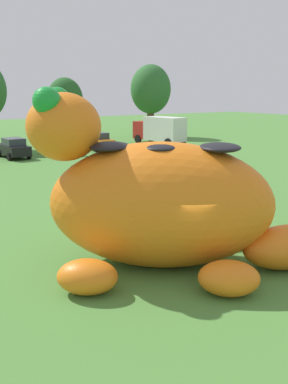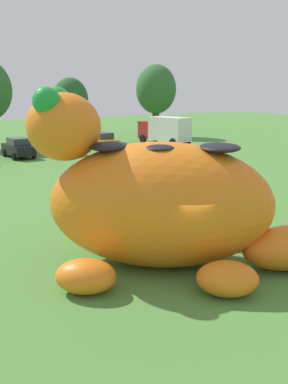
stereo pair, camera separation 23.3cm
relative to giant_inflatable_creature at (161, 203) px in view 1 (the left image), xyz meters
name	(u,v)px [view 1 (the left image)]	position (x,y,z in m)	size (l,w,h in m)	color
ground_plane	(195,269)	(0.66, -1.00, -2.11)	(160.00, 160.00, 0.00)	#4C8438
giant_inflatable_creature	(161,203)	(0.00, 0.00, 0.00)	(10.86, 7.94, 5.77)	orange
car_black	(14,148)	(2.89, 26.06, -1.25)	(2.11, 4.18, 1.72)	black
car_yellow	(60,145)	(7.16, 26.10, -1.25)	(2.49, 4.34, 1.72)	yellow
car_orange	(97,141)	(11.31, 26.78, -1.25)	(2.06, 4.16, 1.72)	orange
box_truck	(160,129)	(19.20, 27.31, -0.51)	(3.19, 6.64, 2.95)	#B2231E
tree_centre_left	(65,100)	(11.84, 35.62, 2.58)	(4.03, 4.03, 7.16)	brown
tree_centre	(151,90)	(22.81, 34.52, 3.70)	(5.01, 5.01, 8.88)	brown
spectator_mid_field	(129,156)	(8.72, 16.47, -1.26)	(0.38, 0.26, 1.71)	#726656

